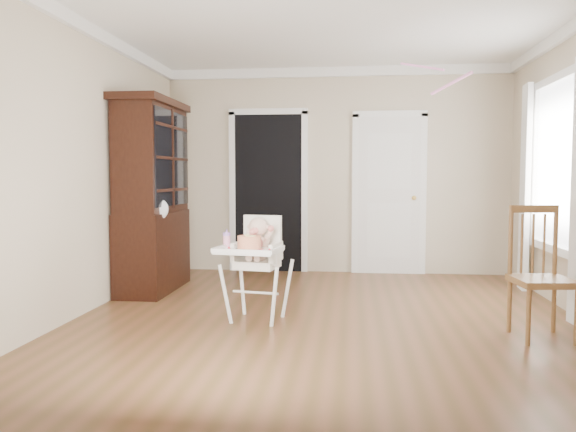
# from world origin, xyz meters

# --- Properties ---
(floor) EXTENTS (5.00, 5.00, 0.00)m
(floor) POSITION_xyz_m (0.00, 0.00, 0.00)
(floor) COLOR brown
(floor) RESTS_ON ground
(ceiling) EXTENTS (5.00, 5.00, 0.00)m
(ceiling) POSITION_xyz_m (0.00, 0.00, 2.70)
(ceiling) COLOR white
(ceiling) RESTS_ON wall_back
(wall_back) EXTENTS (4.50, 0.00, 4.50)m
(wall_back) POSITION_xyz_m (0.00, 2.50, 1.35)
(wall_back) COLOR beige
(wall_back) RESTS_ON floor
(wall_left) EXTENTS (0.00, 5.00, 5.00)m
(wall_left) POSITION_xyz_m (-2.25, 0.00, 1.35)
(wall_left) COLOR beige
(wall_left) RESTS_ON floor
(crown_molding) EXTENTS (4.50, 5.00, 0.12)m
(crown_molding) POSITION_xyz_m (0.00, 0.00, 2.64)
(crown_molding) COLOR white
(crown_molding) RESTS_ON ceiling
(doorway) EXTENTS (1.06, 0.05, 2.22)m
(doorway) POSITION_xyz_m (-0.90, 2.48, 1.11)
(doorway) COLOR black
(doorway) RESTS_ON wall_back
(closet_door) EXTENTS (0.96, 0.09, 2.13)m
(closet_door) POSITION_xyz_m (0.70, 2.48, 1.02)
(closet_door) COLOR white
(closet_door) RESTS_ON wall_back
(window_right) EXTENTS (0.13, 1.84, 2.30)m
(window_right) POSITION_xyz_m (2.18, 0.80, 1.29)
(window_right) COLOR white
(window_right) RESTS_ON wall_right
(high_chair) EXTENTS (0.63, 0.75, 0.95)m
(high_chair) POSITION_xyz_m (-0.61, -0.13, 0.58)
(high_chair) COLOR white
(high_chair) RESTS_ON floor
(baby) EXTENTS (0.26, 0.22, 0.40)m
(baby) POSITION_xyz_m (-0.61, -0.11, 0.71)
(baby) COLOR beige
(baby) RESTS_ON high_chair
(cake) EXTENTS (0.26, 0.26, 0.12)m
(cake) POSITION_xyz_m (-0.64, -0.34, 0.72)
(cake) COLOR silver
(cake) RESTS_ON high_chair
(sippy_cup) EXTENTS (0.07, 0.07, 0.16)m
(sippy_cup) POSITION_xyz_m (-0.87, -0.19, 0.73)
(sippy_cup) COLOR pink
(sippy_cup) RESTS_ON high_chair
(china_cabinet) EXTENTS (0.56, 1.26, 2.12)m
(china_cabinet) POSITION_xyz_m (-1.99, 1.05, 1.06)
(china_cabinet) COLOR black
(china_cabinet) RESTS_ON floor
(dining_chair) EXTENTS (0.47, 0.47, 1.04)m
(dining_chair) POSITION_xyz_m (1.70, -0.40, 0.49)
(dining_chair) COLOR brown
(dining_chair) RESTS_ON floor
(streamer) EXTENTS (0.39, 0.34, 0.15)m
(streamer) POSITION_xyz_m (0.89, 0.71, 2.35)
(streamer) COLOR #F28CC7
(streamer) RESTS_ON ceiling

